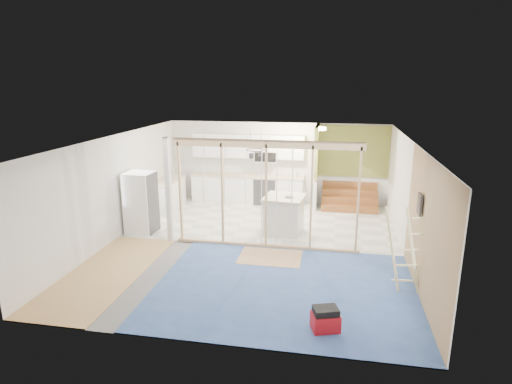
% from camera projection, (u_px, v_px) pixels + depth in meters
% --- Properties ---
extents(room, '(7.01, 8.01, 2.61)m').
position_uv_depth(room, '(253.00, 195.00, 10.00)').
color(room, slate).
rests_on(room, ground).
extents(floor_overlays, '(7.00, 8.00, 0.03)m').
position_uv_depth(floor_overlays, '(257.00, 245.00, 10.37)').
color(floor_overlays, silver).
rests_on(floor_overlays, room).
extents(stud_frame, '(4.66, 0.14, 2.60)m').
position_uv_depth(stud_frame, '(243.00, 182.00, 9.97)').
color(stud_frame, tan).
rests_on(stud_frame, room).
extents(base_cabinets, '(4.45, 2.24, 0.93)m').
position_uv_depth(base_cabinets, '(224.00, 190.00, 13.69)').
color(base_cabinets, white).
rests_on(base_cabinets, room).
extents(upper_cabinets, '(3.60, 0.41, 0.85)m').
position_uv_depth(upper_cabinets, '(250.00, 147.00, 13.64)').
color(upper_cabinets, white).
rests_on(upper_cabinets, room).
extents(green_partition, '(2.25, 1.51, 2.60)m').
position_uv_depth(green_partition, '(340.00, 179.00, 13.21)').
color(green_partition, olive).
rests_on(green_partition, room).
extents(pot_rack, '(0.52, 0.52, 0.72)m').
position_uv_depth(pot_rack, '(255.00, 152.00, 11.67)').
color(pot_rack, black).
rests_on(pot_rack, room).
extents(sheathing_panel, '(0.02, 4.00, 2.60)m').
position_uv_depth(sheathing_panel, '(427.00, 233.00, 7.49)').
color(sheathing_panel, tan).
rests_on(sheathing_panel, room).
extents(electrical_panel, '(0.04, 0.30, 0.40)m').
position_uv_depth(electrical_panel, '(420.00, 204.00, 7.98)').
color(electrical_panel, '#3C3C42').
rests_on(electrical_panel, room).
extents(ceiling_light, '(0.32, 0.32, 0.08)m').
position_uv_depth(ceiling_light, '(321.00, 129.00, 12.29)').
color(ceiling_light, '#FFEABF').
rests_on(ceiling_light, room).
extents(fridge, '(0.73, 0.70, 1.62)m').
position_uv_depth(fridge, '(141.00, 203.00, 11.08)').
color(fridge, white).
rests_on(fridge, room).
extents(island, '(1.11, 1.11, 0.99)m').
position_uv_depth(island, '(284.00, 215.00, 11.14)').
color(island, silver).
rests_on(island, room).
extents(bowl, '(0.28, 0.28, 0.06)m').
position_uv_depth(bowl, '(289.00, 196.00, 10.96)').
color(bowl, white).
rests_on(bowl, island).
extents(soap_bottle_a, '(0.11, 0.11, 0.27)m').
position_uv_depth(soap_bottle_a, '(203.00, 169.00, 13.97)').
color(soap_bottle_a, silver).
rests_on(soap_bottle_a, base_cabinets).
extents(soap_bottle_b, '(0.12, 0.12, 0.21)m').
position_uv_depth(soap_bottle_b, '(296.00, 173.00, 13.55)').
color(soap_bottle_b, silver).
rests_on(soap_bottle_b, base_cabinets).
extents(toolbox, '(0.51, 0.44, 0.41)m').
position_uv_depth(toolbox, '(325.00, 320.00, 6.82)').
color(toolbox, '#9D0E14').
rests_on(toolbox, room).
extents(ladder, '(0.87, 0.16, 1.64)m').
position_uv_depth(ladder, '(405.00, 250.00, 7.92)').
color(ladder, '#EDDC91').
rests_on(ladder, room).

